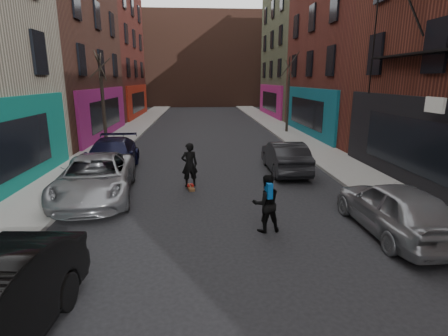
{
  "coord_description": "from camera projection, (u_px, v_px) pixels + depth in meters",
  "views": [
    {
      "loc": [
        -0.65,
        -2.97,
        4.11
      ],
      "look_at": [
        0.05,
        6.86,
        1.6
      ],
      "focal_mm": 28.0,
      "sensor_mm": 36.0,
      "label": 1
    }
  ],
  "objects": [
    {
      "name": "parked_right_end",
      "position": [
        285.0,
        157.0,
        15.81
      ],
      "size": [
        1.55,
        4.3,
        1.41
      ],
      "primitive_type": "imported",
      "rotation": [
        0.0,
        0.0,
        3.13
      ],
      "color": "black",
      "rests_on": "ground"
    },
    {
      "name": "skateboard",
      "position": [
        190.0,
        187.0,
        13.49
      ],
      "size": [
        0.4,
        0.83,
        0.1
      ],
      "primitive_type": "cube",
      "rotation": [
        0.0,
        0.0,
        0.23
      ],
      "color": "brown",
      "rests_on": "ground"
    },
    {
      "name": "pedestrian",
      "position": [
        266.0,
        203.0,
        9.55
      ],
      "size": [
        0.87,
        0.72,
        1.62
      ],
      "rotation": [
        0.0,
        0.0,
        3.29
      ],
      "color": "black",
      "rests_on": "ground"
    },
    {
      "name": "sidewalk_left",
      "position": [
        139.0,
        124.0,
        32.49
      ],
      "size": [
        2.5,
        84.0,
        0.13
      ],
      "primitive_type": "cube",
      "color": "gray",
      "rests_on": "ground"
    },
    {
      "name": "parked_left_far",
      "position": [
        96.0,
        177.0,
        12.31
      ],
      "size": [
        3.11,
        5.64,
        1.49
      ],
      "primitive_type": "imported",
      "rotation": [
        0.0,
        0.0,
        0.12
      ],
      "color": "gray",
      "rests_on": "ground"
    },
    {
      "name": "tree_left_far",
      "position": [
        102.0,
        92.0,
        20.07
      ],
      "size": [
        2.0,
        2.0,
        6.5
      ],
      "primitive_type": null,
      "color": "black",
      "rests_on": "sidewalk_left"
    },
    {
      "name": "sidewalk_right",
      "position": [
        272.0,
        123.0,
        33.34
      ],
      "size": [
        2.5,
        84.0,
        0.13
      ],
      "primitive_type": "cube",
      "color": "gray",
      "rests_on": "ground"
    },
    {
      "name": "building_far",
      "position": [
        202.0,
        61.0,
        56.34
      ],
      "size": [
        40.0,
        10.0,
        14.0
      ],
      "primitive_type": "cube",
      "color": "#47281E",
      "rests_on": "ground"
    },
    {
      "name": "parked_right_far",
      "position": [
        395.0,
        208.0,
        9.43
      ],
      "size": [
        1.83,
        4.35,
        1.47
      ],
      "primitive_type": "imported",
      "rotation": [
        0.0,
        0.0,
        3.16
      ],
      "color": "gray",
      "rests_on": "ground"
    },
    {
      "name": "parked_left_end",
      "position": [
        111.0,
        157.0,
        15.59
      ],
      "size": [
        2.45,
        5.31,
        1.5
      ],
      "primitive_type": "imported",
      "rotation": [
        0.0,
        0.0,
        0.07
      ],
      "color": "black",
      "rests_on": "ground"
    },
    {
      "name": "tree_right_far",
      "position": [
        288.0,
        87.0,
        26.68
      ],
      "size": [
        2.0,
        2.0,
        6.8
      ],
      "primitive_type": null,
      "color": "black",
      "rests_on": "sidewalk_right"
    },
    {
      "name": "skateboarder",
      "position": [
        189.0,
        165.0,
        13.27
      ],
      "size": [
        0.7,
        0.54,
        1.71
      ],
      "primitive_type": "imported",
      "rotation": [
        0.0,
        0.0,
        3.37
      ],
      "color": "black",
      "rests_on": "skateboard"
    }
  ]
}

